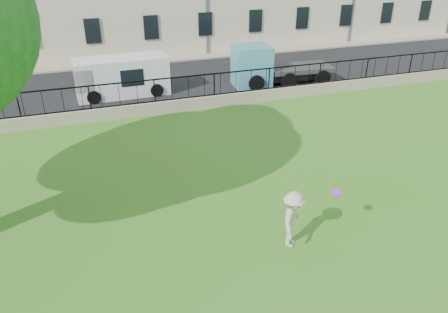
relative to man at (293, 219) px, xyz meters
name	(u,v)px	position (x,y,z in m)	size (l,w,h in m)	color
ground	(250,272)	(-1.52, -0.68, -0.84)	(120.00, 120.00, 0.00)	#3C741B
retaining_wall	(156,108)	(-1.52, 11.32, -0.54)	(50.00, 0.40, 0.60)	gray
iron_railing	(155,91)	(-1.52, 11.32, 0.31)	(50.00, 0.05, 1.13)	black
street	(140,86)	(-1.52, 16.02, -0.84)	(60.00, 9.00, 0.01)	black
sidewalk	(127,63)	(-1.52, 21.22, -0.78)	(60.00, 1.40, 0.12)	gray
man	(293,219)	(0.00, 0.00, 0.00)	(1.09, 0.63, 1.68)	#C1B69D
frisbee	(337,193)	(1.22, -0.11, 0.67)	(0.27, 0.27, 0.03)	purple
white_van	(122,77)	(-2.62, 14.72, 0.18)	(4.85, 1.89, 2.04)	silver
blue_truck	(281,64)	(6.31, 13.72, 0.31)	(5.50, 1.95, 2.31)	#4F9ABB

